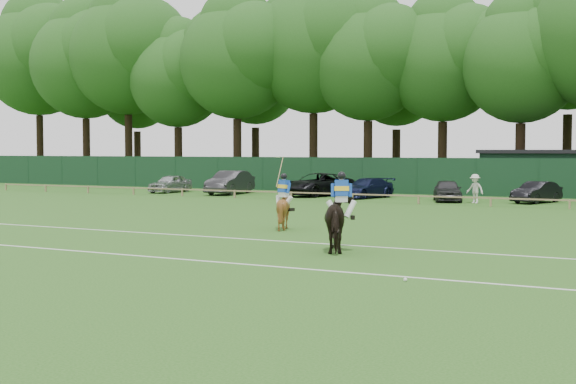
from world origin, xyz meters
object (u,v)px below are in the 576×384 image
Objects in this scene: horse_chestnut at (284,209)px; sedan_navy at (366,188)px; sedan_grey at (230,182)px; utility_shed at (546,172)px; estate_black at (536,192)px; polo_ball at (405,280)px; suv_black at (318,185)px; hatch_grey at (447,190)px; sedan_silver at (170,184)px; spectator_left at (475,189)px; horse_dark at (341,220)px.

horse_chestnut is 0.36× the size of sedan_navy.
utility_shed is at bearing 17.02° from sedan_grey.
utility_shed is (-0.69, 8.00, 0.92)m from estate_black.
sedan_navy is 47.97× the size of polo_ball.
suv_black is 9.06m from hatch_grey.
horse_chestnut is 0.29× the size of suv_black.
sedan_grey is (-13.99, 18.87, 0.02)m from horse_chestnut.
sedan_silver reaches higher than estate_black.
sedan_navy is (14.68, 0.48, -0.01)m from sedan_silver.
utility_shed reaches higher than estate_black.
suv_black is 3.27× the size of spectator_left.
polo_ball is at bearing 102.30° from horse_dark.
polo_ball is at bearing -51.47° from sedan_navy.
horse_chestnut is 0.19× the size of utility_shed.
spectator_left is at bearing -128.95° from estate_black.
utility_shed reaches higher than sedan_navy.
horse_dark is at bearing -54.80° from sedan_navy.
suv_black is (-12.27, 24.60, -0.18)m from horse_dark.
horse_dark is 32.45m from utility_shed.
estate_black is 28.66m from polo_ball.
horse_chestnut is 0.42× the size of estate_black.
sedan_navy is at bearing 153.31° from hatch_grey.
suv_black is 3.64m from sedan_navy.
horse_chestnut is 17.91m from spectator_left.
hatch_grey reaches higher than polo_ball.
sedan_grey reaches higher than hatch_grey.
sedan_grey is 2.94× the size of spectator_left.
horse_chestnut is 28.05m from utility_shed.
horse_dark is at bearing 129.21° from polo_ball.
horse_dark is 0.45× the size of sedan_grey.
utility_shed is at bearing 114.60° from estate_black.
utility_shed is at bearing 47.65° from suv_black.
utility_shed is at bearing -118.52° from horse_dark.
spectator_left reaches higher than sedan_silver.
estate_black is 0.44× the size of utility_shed.
sedan_grey reaches higher than polo_ball.
utility_shed is (2.37, 9.87, 0.71)m from spectator_left.
estate_black is at bearing -85.04° from utility_shed.
horse_chestnut is at bearing -43.67° from sedan_silver.
estate_black is at bearing 93.57° from polo_ball.
sedan_grey is at bearing -162.85° from sedan_navy.
hatch_grey is at bearing -114.94° from utility_shed.
suv_black reaches higher than sedan_navy.
sedan_grey is at bearing -155.70° from suv_black.
utility_shed is (5.42, 27.51, 0.76)m from horse_chestnut.
utility_shed reaches higher than sedan_grey.
spectator_left is (21.89, -1.03, 0.19)m from sedan_silver.
sedan_grey is at bearing -79.05° from horse_dark.
spectator_left is at bearing 3.51° from sedan_navy.
sedan_silver is 0.77× the size of sedan_grey.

